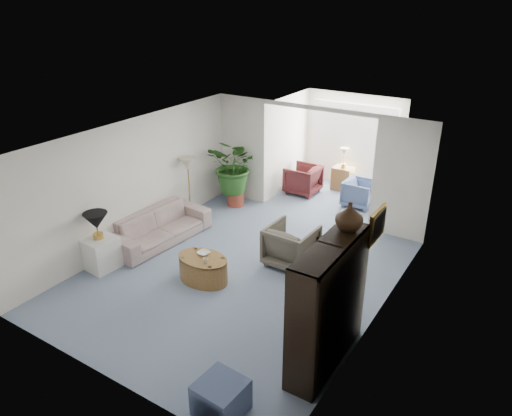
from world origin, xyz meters
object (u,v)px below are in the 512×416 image
Objects in this scene: sunroom_chair_blue at (359,193)px; coffee_table at (203,269)px; coffee_bowl at (204,253)px; plant_pot at (236,199)px; coffee_cup at (206,260)px; side_table_dark at (333,253)px; entertainment_cabinet at (328,305)px; sunroom_table at (342,178)px; cabinet_urn at (349,217)px; sunroom_chair_maroon at (303,179)px; end_table at (101,253)px; floor_lamp at (188,164)px; wingback_chair at (291,245)px; ottoman at (221,397)px; table_lamp at (96,221)px; sofa at (160,227)px; framed_picture at (378,225)px.

coffee_table is at bearing 166.08° from sunroom_chair_blue.
plant_pot is at bearing 114.51° from coffee_bowl.
coffee_cup is 0.16× the size of side_table_dark.
entertainment_cabinet reaches higher than sunroom_table.
sunroom_chair_maroon is at bearing 122.79° from cabinet_urn.
end_table is 0.34× the size of entertainment_cabinet.
floor_lamp is 0.42× the size of wingback_chair.
coffee_bowl is 3.09m from ottoman.
entertainment_cabinet is at bearing -163.56° from sunroom_chair_blue.
coffee_cup is 1.67m from wingback_chair.
plant_pot is 2.93m from sunroom_chair_blue.
side_table_dark is 0.97× the size of sunroom_table.
cabinet_urn is 0.70× the size of ottoman.
floor_lamp reaches higher than coffee_bowl.
coffee_bowl is 0.27× the size of sunroom_chair_maroon.
wingback_chair is (2.88, 1.98, 0.09)m from end_table.
sunroom_chair_blue is (2.96, 5.19, 0.02)m from end_table.
table_lamp is at bearing 36.50° from wingback_chair.
coffee_bowl is 0.28m from coffee_cup.
floor_lamp is at bearing -30.16° from sunroom_chair_maroon.
coffee_bowl is 1.63m from wingback_chair.
sunroom_chair_maroon is (1.46, 5.19, -0.60)m from table_lamp.
coffee_table is 2.48× the size of cabinet_urn.
floor_lamp is 1.70× the size of coffee_bowl.
cabinet_urn is 0.49× the size of sunroom_chair_maroon.
sunroom_chair_blue reaches higher than coffee_table.
sofa is 4.56m from entertainment_cabinet.
end_table is 3.70m from plant_pot.
coffee_cup reaches higher than coffee_table.
coffee_cup is at bearing 15.85° from end_table.
side_table_dark is at bearing -69.52° from sunroom_table.
table_lamp is 2.08× the size of coffee_bowl.
table_lamp is at bearing -15.76° from sunroom_chair_maroon.
coffee_cup is 0.16× the size of sunroom_table.
sofa is 10.32× the size of coffee_bowl.
framed_picture is 2.22m from side_table_dark.
floor_lamp is 0.60× the size of sunroom_table.
side_table_dark is 1.45× the size of plant_pot.
entertainment_cabinet is (4.51, -0.03, 0.60)m from end_table.
ottoman is 0.91× the size of sunroom_table.
sunroom_chair_maroon is (0.99, 1.53, 0.20)m from plant_pot.
sofa reaches higher than coffee_bowl.
ottoman is (3.88, -4.13, -1.03)m from floor_lamp.
table_lamp is 0.76× the size of side_table_dark.
framed_picture is 1.39× the size of floor_lamp.
entertainment_cabinet reaches higher than plant_pot.
sunroom_table is (2.01, 4.59, -0.02)m from sofa.
table_lamp reaches higher than ottoman.
cabinet_urn is 0.96× the size of plant_pot.
coffee_cup is (1.99, 0.57, -0.46)m from table_lamp.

